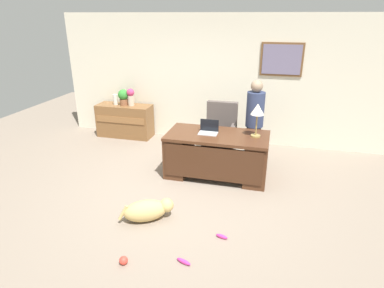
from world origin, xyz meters
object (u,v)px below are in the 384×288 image
at_px(credenza, 125,121).
at_px(dog_lying, 148,210).
at_px(laptop, 209,130).
at_px(vase_empty, 116,99).
at_px(potted_plant, 123,96).
at_px(desk_lamp, 257,111).
at_px(person_standing, 254,123).
at_px(dog_toy_plush, 184,262).
at_px(desk, 217,154).
at_px(vase_with_flowers, 131,96).
at_px(armchair, 220,133).
at_px(dog_toy_ball, 124,260).
at_px(dog_toy_bone, 222,236).

xyz_separation_m(credenza, dog_lying, (1.77, -3.04, -0.22)).
bearing_deg(laptop, vase_empty, 150.10).
distance_m(vase_empty, potted_plant, 0.22).
xyz_separation_m(dog_lying, desk_lamp, (1.29, 1.65, 1.05)).
bearing_deg(dog_lying, person_standing, 60.75).
xyz_separation_m(credenza, dog_toy_plush, (2.48, -3.74, -0.35)).
height_order(desk, vase_empty, vase_empty).
distance_m(person_standing, vase_with_flowers, 2.94).
bearing_deg(armchair, desk, -83.69).
height_order(credenza, dog_toy_ball, credenza).
relative_size(desk, desk_lamp, 3.08).
height_order(credenza, armchair, armchair).
xyz_separation_m(credenza, vase_empty, (-0.20, 0.00, 0.49)).
bearing_deg(desk, dog_toy_bone, -76.90).
bearing_deg(armchair, vase_with_flowers, 164.07).
xyz_separation_m(armchair, dog_toy_plush, (0.15, -3.13, -0.46)).
height_order(dog_lying, laptop, laptop).
distance_m(desk, vase_with_flowers, 2.74).
bearing_deg(dog_toy_plush, armchair, 92.70).
bearing_deg(vase_with_flowers, laptop, -34.22).
bearing_deg(laptop, dog_toy_plush, -84.75).
relative_size(credenza, potted_plant, 3.48).
xyz_separation_m(vase_with_flowers, dog_toy_bone, (2.64, -3.18, -0.93)).
distance_m(credenza, potted_plant, 0.57).
relative_size(vase_with_flowers, dog_toy_ball, 3.85).
bearing_deg(desk_lamp, vase_with_flowers, 154.25).
relative_size(desk_lamp, dog_toy_ball, 5.57).
height_order(desk, dog_lying, desk).
xyz_separation_m(vase_empty, dog_toy_bone, (3.02, -3.18, -0.83)).
distance_m(credenza, dog_toy_bone, 4.27).
height_order(person_standing, laptop, person_standing).
xyz_separation_m(credenza, vase_with_flowers, (0.18, 0.00, 0.59)).
bearing_deg(person_standing, desk_lamp, -82.70).
height_order(desk, potted_plant, potted_plant).
xyz_separation_m(desk, potted_plant, (-2.42, 1.47, 0.53)).
relative_size(credenza, vase_with_flowers, 3.24).
bearing_deg(dog_lying, laptop, 72.88).
xyz_separation_m(dog_lying, dog_toy_plush, (0.71, -0.71, -0.13)).
bearing_deg(dog_toy_bone, vase_with_flowers, 129.71).
bearing_deg(person_standing, desk, -132.15).
distance_m(desk, potted_plant, 2.88).
xyz_separation_m(person_standing, vase_empty, (-3.19, 0.85, 0.03)).
distance_m(potted_plant, dog_toy_plush, 4.58).
bearing_deg(vase_with_flowers, armchair, -15.93).
bearing_deg(dog_toy_ball, credenza, 114.88).
xyz_separation_m(potted_plant, dog_toy_ball, (1.81, -3.93, -0.89)).
relative_size(vase_empty, dog_toy_plush, 1.23).
relative_size(credenza, desk_lamp, 2.24).
relative_size(person_standing, desk_lamp, 2.87).
bearing_deg(potted_plant, dog_toy_ball, -65.22).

